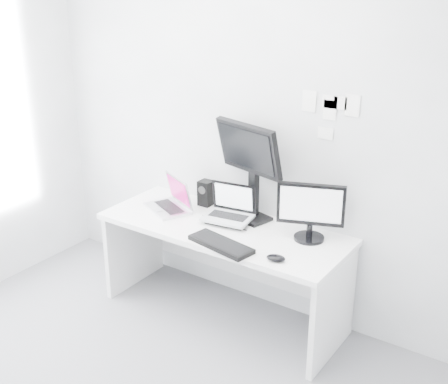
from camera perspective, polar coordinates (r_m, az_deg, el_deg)
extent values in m
plane|color=silver|center=(4.23, 2.60, 6.00)|extent=(3.60, 0.00, 3.60)
cube|color=white|center=(4.34, -0.07, -7.69)|extent=(1.80, 0.70, 0.73)
cube|color=silver|center=(4.40, -5.56, -0.17)|extent=(0.43, 0.39, 0.26)
cube|color=black|center=(4.49, -1.77, -0.10)|extent=(0.12, 0.12, 0.20)
cube|color=silver|center=(4.17, 0.34, -1.23)|extent=(0.37, 0.31, 0.28)
cube|color=black|center=(4.16, 2.60, 2.12)|extent=(0.58, 0.32, 0.74)
cube|color=black|center=(3.94, 8.37, -1.85)|extent=(0.49, 0.35, 0.41)
cube|color=black|center=(3.88, -0.29, -5.09)|extent=(0.49, 0.25, 0.03)
ellipsoid|color=black|center=(3.71, 5.04, -6.38)|extent=(0.14, 0.11, 0.04)
cube|color=white|center=(3.95, 8.24, 8.71)|extent=(0.10, 0.00, 0.14)
cube|color=white|center=(3.90, 10.20, 7.82)|extent=(0.09, 0.00, 0.13)
cube|color=white|center=(3.83, 12.31, 8.19)|extent=(0.10, 0.00, 0.14)
cube|color=white|center=(3.95, 9.78, 5.61)|extent=(0.11, 0.00, 0.08)
cube|color=white|center=(3.89, 10.21, 8.57)|extent=(0.11, 0.00, 0.08)
cube|color=white|center=(3.86, 11.20, 8.44)|extent=(0.09, 0.00, 0.08)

